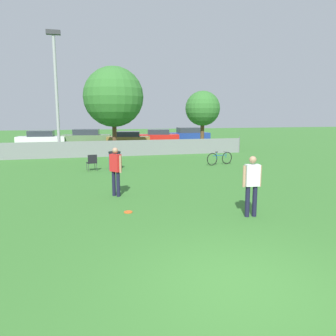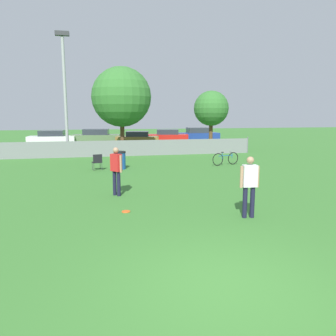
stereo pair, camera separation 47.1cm
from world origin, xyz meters
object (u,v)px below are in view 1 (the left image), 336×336
object	(u,v)px
bicycle_sideline	(220,158)
parked_car_blue	(188,135)
tree_near_pole	(114,97)
player_thrower_red	(116,168)
folding_chair_sideline	(92,162)
tree_far_right	(203,109)
parked_car_olive	(86,137)
light_pole	(56,84)
player_receiver_white	(252,182)
parked_car_white	(41,139)
parked_car_tan	(129,138)
trash_bin	(115,160)
parked_car_red	(158,136)
frisbee_disc	(128,212)

from	to	relation	value
bicycle_sideline	parked_car_blue	world-z (taller)	parked_car_blue
tree_near_pole	player_thrower_red	xyz separation A→B (m)	(-1.27, -13.15, -3.13)
player_thrower_red	folding_chair_sideline	world-z (taller)	player_thrower_red
folding_chair_sideline	tree_far_right	bearing A→B (deg)	-147.80
folding_chair_sideline	bicycle_sideline	size ratio (longest dim) A/B	0.48
tree_near_pole	parked_car_olive	xyz separation A→B (m)	(-1.92, 7.90, -3.42)
folding_chair_sideline	parked_car_blue	size ratio (longest dim) A/B	0.19
player_thrower_red	light_pole	bearing A→B (deg)	153.51
player_receiver_white	parked_car_olive	xyz separation A→B (m)	(-4.11, 24.40, -0.29)
player_thrower_red	parked_car_white	size ratio (longest dim) A/B	0.40
light_pole	parked_car_blue	bearing A→B (deg)	39.30
tree_near_pole	parked_car_tan	size ratio (longest dim) A/B	1.50
light_pole	trash_bin	xyz separation A→B (m)	(3.14, -6.20, -4.41)
tree_far_right	parked_car_red	distance (m)	7.20
parked_car_white	parked_car_red	xyz separation A→B (m)	(11.13, 0.16, 0.01)
player_receiver_white	trash_bin	world-z (taller)	player_receiver_white
player_thrower_red	bicycle_sideline	size ratio (longest dim) A/B	1.00
tree_far_right	parked_car_blue	distance (m)	8.30
player_thrower_red	parked_car_blue	world-z (taller)	player_thrower_red
parked_car_white	parked_car_tan	world-z (taller)	parked_car_white
tree_far_right	player_receiver_white	xyz separation A→B (m)	(-5.32, -18.02, -2.35)
light_pole	tree_near_pole	size ratio (longest dim) A/B	1.30
player_receiver_white	tree_near_pole	bearing A→B (deg)	103.60
player_receiver_white	folding_chair_sideline	world-z (taller)	player_receiver_white
tree_near_pole	parked_car_blue	distance (m)	13.26
parked_car_blue	tree_near_pole	bearing A→B (deg)	-133.01
frisbee_disc	parked_car_red	distance (m)	23.85
bicycle_sideline	frisbee_disc	bearing A→B (deg)	-143.41
parked_car_red	parked_car_blue	world-z (taller)	parked_car_blue
parked_car_white	parked_car_olive	bearing A→B (deg)	7.45
player_receiver_white	folding_chair_sideline	size ratio (longest dim) A/B	2.05
tree_far_right	parked_car_tan	world-z (taller)	tree_far_right
parked_car_blue	tree_far_right	bearing A→B (deg)	-99.09
player_thrower_red	folding_chair_sideline	xyz separation A→B (m)	(-0.65, 5.67, -0.53)
light_pole	bicycle_sideline	xyz separation A→B (m)	(9.16, -6.12, -4.51)
light_pole	player_receiver_white	distance (m)	16.95
folding_chair_sideline	parked_car_red	size ratio (longest dim) A/B	0.19
frisbee_disc	parked_car_blue	xyz separation A→B (m)	(9.99, 24.49, 0.68)
player_thrower_red	player_receiver_white	xyz separation A→B (m)	(3.46, -3.36, 0.00)
light_pole	player_receiver_white	xyz separation A→B (m)	(6.07, -15.34, -3.88)
player_thrower_red	folding_chair_sideline	bearing A→B (deg)	147.76
tree_far_right	frisbee_disc	distance (m)	19.14
tree_near_pole	trash_bin	distance (m)	8.26
frisbee_disc	folding_chair_sideline	distance (m)	7.80
parked_car_red	light_pole	bearing A→B (deg)	-124.12
parked_car_white	parked_car_blue	distance (m)	14.93
trash_bin	tree_far_right	bearing A→B (deg)	47.08
tree_far_right	trash_bin	bearing A→B (deg)	-132.92
tree_near_pole	parked_car_white	world-z (taller)	tree_near_pole
tree_near_pole	trash_bin	size ratio (longest dim) A/B	6.67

